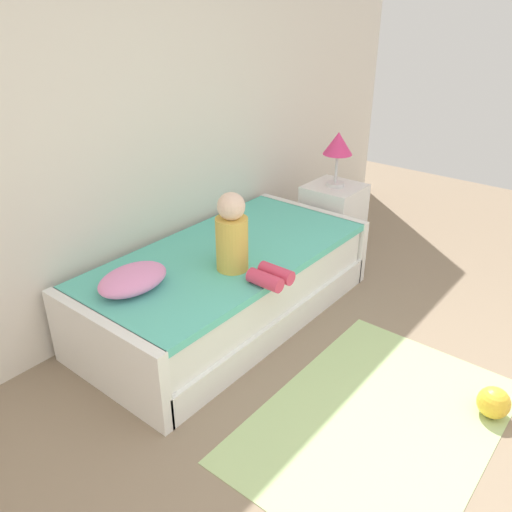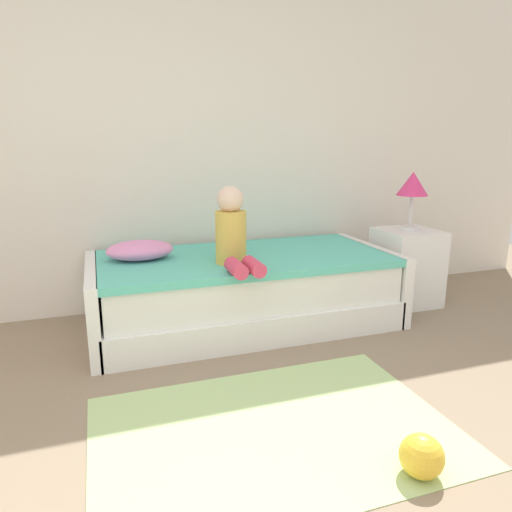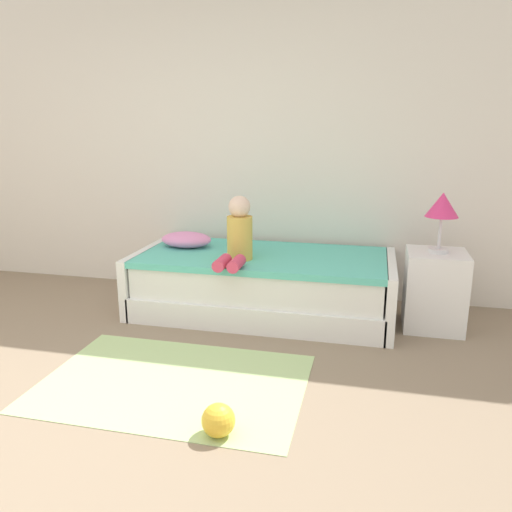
# 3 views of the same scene
# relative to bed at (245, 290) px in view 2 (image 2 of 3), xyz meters

# --- Properties ---
(wall_rear) EXTENTS (7.20, 0.10, 2.90)m
(wall_rear) POSITION_rel_bed_xyz_m (-0.59, 0.60, 1.20)
(wall_rear) COLOR silver
(wall_rear) RESTS_ON ground
(bed) EXTENTS (2.11, 1.00, 0.50)m
(bed) POSITION_rel_bed_xyz_m (0.00, 0.00, 0.00)
(bed) COLOR white
(bed) RESTS_ON ground
(nightstand) EXTENTS (0.44, 0.44, 0.60)m
(nightstand) POSITION_rel_bed_xyz_m (1.35, -0.01, 0.05)
(nightstand) COLOR white
(nightstand) RESTS_ON ground
(table_lamp) EXTENTS (0.24, 0.24, 0.45)m
(table_lamp) POSITION_rel_bed_xyz_m (1.35, -0.01, 0.69)
(table_lamp) COLOR silver
(table_lamp) RESTS_ON nightstand
(child_figure) EXTENTS (0.20, 0.51, 0.50)m
(child_figure) POSITION_rel_bed_xyz_m (-0.15, -0.23, 0.46)
(child_figure) COLOR gold
(child_figure) RESTS_ON bed
(pillow) EXTENTS (0.44, 0.30, 0.13)m
(pillow) POSITION_rel_bed_xyz_m (-0.70, 0.10, 0.32)
(pillow) COLOR #EA8CC6
(pillow) RESTS_ON bed
(toy_ball) EXTENTS (0.17, 0.17, 0.17)m
(toy_ball) POSITION_rel_bed_xyz_m (0.16, -1.76, -0.16)
(toy_ball) COLOR yellow
(toy_ball) RESTS_ON ground
(area_rug) EXTENTS (1.60, 1.10, 0.01)m
(area_rug) POSITION_rel_bed_xyz_m (-0.27, -1.30, -0.24)
(area_rug) COLOR #B2D189
(area_rug) RESTS_ON ground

